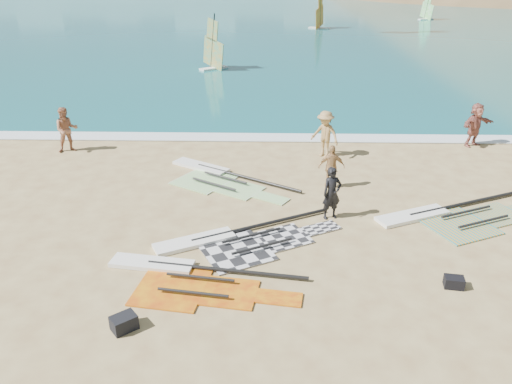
{
  "coord_description": "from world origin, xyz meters",
  "views": [
    {
      "loc": [
        -0.63,
        -10.27,
        7.57
      ],
      "look_at": [
        -1.0,
        4.0,
        1.0
      ],
      "focal_mm": 35.0,
      "sensor_mm": 36.0,
      "label": 1
    }
  ],
  "objects_px": {
    "rig_red": "(185,278)",
    "gear_bag_near": "(124,323)",
    "rig_grey": "(236,241)",
    "person_wetsuit": "(332,193)",
    "beachgoer_right": "(475,125)",
    "rig_orange": "(452,216)",
    "beachgoer_mid": "(325,134)",
    "beachgoer_left": "(67,130)",
    "rig_green": "(217,177)",
    "beachgoer_back": "(332,167)",
    "gear_bag_far": "(454,282)"
  },
  "relations": [
    {
      "from": "rig_green",
      "to": "gear_bag_near",
      "type": "height_order",
      "value": "gear_bag_near"
    },
    {
      "from": "rig_red",
      "to": "gear_bag_far",
      "type": "bearing_deg",
      "value": 7.27
    },
    {
      "from": "gear_bag_near",
      "to": "beachgoer_right",
      "type": "bearing_deg",
      "value": 45.84
    },
    {
      "from": "beachgoer_right",
      "to": "gear_bag_near",
      "type": "bearing_deg",
      "value": -164.21
    },
    {
      "from": "rig_orange",
      "to": "person_wetsuit",
      "type": "height_order",
      "value": "person_wetsuit"
    },
    {
      "from": "beachgoer_mid",
      "to": "rig_red",
      "type": "bearing_deg",
      "value": -80.26
    },
    {
      "from": "person_wetsuit",
      "to": "beachgoer_mid",
      "type": "height_order",
      "value": "beachgoer_mid"
    },
    {
      "from": "rig_green",
      "to": "person_wetsuit",
      "type": "bearing_deg",
      "value": -6.73
    },
    {
      "from": "gear_bag_far",
      "to": "beachgoer_mid",
      "type": "xyz_separation_m",
      "value": [
        -2.4,
        9.47,
        0.85
      ]
    },
    {
      "from": "beachgoer_back",
      "to": "gear_bag_near",
      "type": "bearing_deg",
      "value": 55.73
    },
    {
      "from": "rig_green",
      "to": "beachgoer_mid",
      "type": "bearing_deg",
      "value": 61.54
    },
    {
      "from": "rig_green",
      "to": "rig_orange",
      "type": "distance_m",
      "value": 8.59
    },
    {
      "from": "beachgoer_mid",
      "to": "beachgoer_left",
      "type": "bearing_deg",
      "value": -145.88
    },
    {
      "from": "rig_grey",
      "to": "rig_green",
      "type": "xyz_separation_m",
      "value": [
        -1.06,
        4.84,
        0.0
      ]
    },
    {
      "from": "rig_red",
      "to": "beachgoer_right",
      "type": "height_order",
      "value": "beachgoer_right"
    },
    {
      "from": "person_wetsuit",
      "to": "beachgoer_right",
      "type": "height_order",
      "value": "beachgoer_right"
    },
    {
      "from": "gear_bag_near",
      "to": "beachgoer_mid",
      "type": "relative_size",
      "value": 0.28
    },
    {
      "from": "person_wetsuit",
      "to": "beachgoer_mid",
      "type": "xyz_separation_m",
      "value": [
        0.34,
        5.71,
        0.12
      ]
    },
    {
      "from": "rig_grey",
      "to": "beachgoer_right",
      "type": "bearing_deg",
      "value": 13.64
    },
    {
      "from": "rig_green",
      "to": "beachgoer_right",
      "type": "bearing_deg",
      "value": 51.6
    },
    {
      "from": "beachgoer_left",
      "to": "gear_bag_near",
      "type": "bearing_deg",
      "value": -88.1
    },
    {
      "from": "rig_grey",
      "to": "person_wetsuit",
      "type": "distance_m",
      "value": 3.49
    },
    {
      "from": "person_wetsuit",
      "to": "beachgoer_back",
      "type": "bearing_deg",
      "value": 63.64
    },
    {
      "from": "gear_bag_near",
      "to": "gear_bag_far",
      "type": "bearing_deg",
      "value": 12.83
    },
    {
      "from": "gear_bag_far",
      "to": "beachgoer_mid",
      "type": "bearing_deg",
      "value": 104.21
    },
    {
      "from": "person_wetsuit",
      "to": "beachgoer_mid",
      "type": "bearing_deg",
      "value": 66.49
    },
    {
      "from": "rig_grey",
      "to": "rig_green",
      "type": "height_order",
      "value": "same"
    },
    {
      "from": "rig_orange",
      "to": "gear_bag_near",
      "type": "height_order",
      "value": "gear_bag_near"
    },
    {
      "from": "rig_grey",
      "to": "gear_bag_far",
      "type": "bearing_deg",
      "value": -47.9
    },
    {
      "from": "rig_grey",
      "to": "person_wetsuit",
      "type": "relative_size",
      "value": 3.27
    },
    {
      "from": "person_wetsuit",
      "to": "rig_grey",
      "type": "bearing_deg",
      "value": -170.99
    },
    {
      "from": "rig_red",
      "to": "beachgoer_back",
      "type": "distance_m",
      "value": 7.56
    },
    {
      "from": "rig_red",
      "to": "gear_bag_near",
      "type": "distance_m",
      "value": 2.26
    },
    {
      "from": "rig_green",
      "to": "beachgoer_back",
      "type": "height_order",
      "value": "beachgoer_back"
    },
    {
      "from": "rig_grey",
      "to": "rig_red",
      "type": "height_order",
      "value": "rig_grey"
    },
    {
      "from": "rig_orange",
      "to": "beachgoer_mid",
      "type": "relative_size",
      "value": 3.04
    },
    {
      "from": "rig_orange",
      "to": "beachgoer_left",
      "type": "distance_m",
      "value": 15.96
    },
    {
      "from": "rig_orange",
      "to": "beachgoer_right",
      "type": "distance_m",
      "value": 7.91
    },
    {
      "from": "beachgoer_right",
      "to": "beachgoer_left",
      "type": "bearing_deg",
      "value": 153.88
    },
    {
      "from": "gear_bag_far",
      "to": "beachgoer_right",
      "type": "relative_size",
      "value": 0.25
    },
    {
      "from": "rig_red",
      "to": "beachgoer_right",
      "type": "bearing_deg",
      "value": 52.23
    },
    {
      "from": "rig_green",
      "to": "person_wetsuit",
      "type": "height_order",
      "value": "person_wetsuit"
    },
    {
      "from": "rig_grey",
      "to": "rig_red",
      "type": "relative_size",
      "value": 1.05
    },
    {
      "from": "gear_bag_near",
      "to": "rig_grey",
      "type": "bearing_deg",
      "value": 59.66
    },
    {
      "from": "beachgoer_back",
      "to": "rig_green",
      "type": "bearing_deg",
      "value": -9.46
    },
    {
      "from": "rig_orange",
      "to": "beachgoer_back",
      "type": "bearing_deg",
      "value": 123.51
    },
    {
      "from": "rig_grey",
      "to": "beachgoer_mid",
      "type": "height_order",
      "value": "beachgoer_mid"
    },
    {
      "from": "rig_grey",
      "to": "rig_orange",
      "type": "bearing_deg",
      "value": -13.39
    },
    {
      "from": "rig_red",
      "to": "gear_bag_near",
      "type": "xyz_separation_m",
      "value": [
        -1.06,
        -1.99,
        0.13
      ]
    },
    {
      "from": "rig_grey",
      "to": "rig_red",
      "type": "distance_m",
      "value": 2.31
    }
  ]
}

